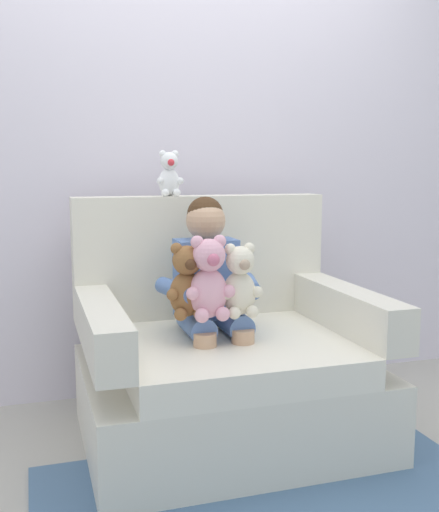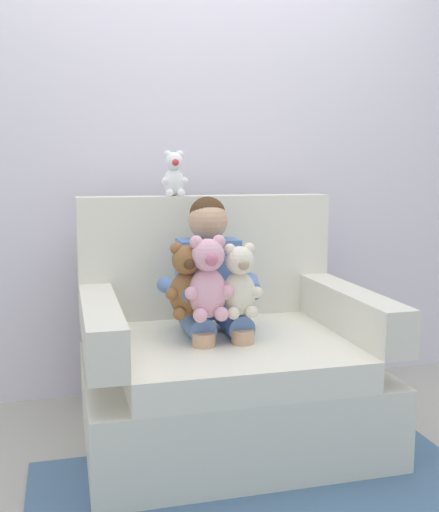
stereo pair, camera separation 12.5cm
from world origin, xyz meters
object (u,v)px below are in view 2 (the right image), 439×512
object	(u,v)px
seated_child	(212,284)
plush_white_on_backrest	(174,175)
armchair	(225,365)
plush_cream	(240,282)
plush_pink	(208,280)
plush_brown	(187,282)

from	to	relation	value
seated_child	plush_white_on_backrest	xyz separation A→B (m)	(-0.10, 0.32, 0.46)
armchair	seated_child	world-z (taller)	seated_child
seated_child	plush_cream	size ratio (longest dim) A/B	2.77
armchair	plush_white_on_backrest	distance (m)	0.90
plush_pink	plush_cream	distance (m)	0.13
armchair	plush_pink	distance (m)	0.45
plush_pink	plush_white_on_backrest	size ratio (longest dim) A/B	1.59
plush_pink	plush_white_on_backrest	bearing A→B (deg)	76.11
seated_child	plush_white_on_backrest	distance (m)	0.57
seated_child	plush_white_on_backrest	size ratio (longest dim) A/B	3.91
plush_brown	plush_pink	bearing A→B (deg)	-38.36
armchair	plush_white_on_backrest	world-z (taller)	plush_white_on_backrest
plush_pink	plush_brown	bearing A→B (deg)	129.20
seated_child	plush_cream	xyz separation A→B (m)	(0.07, -0.18, 0.04)
plush_brown	plush_white_on_backrest	size ratio (longest dim) A/B	1.44
seated_child	plush_pink	distance (m)	0.20
plush_white_on_backrest	plush_pink	bearing A→B (deg)	-92.52
armchair	plush_white_on_backrest	bearing A→B (deg)	113.03
seated_child	plush_brown	size ratio (longest dim) A/B	2.72
plush_brown	plush_white_on_backrest	world-z (taller)	plush_white_on_backrest
plush_brown	plush_cream	size ratio (longest dim) A/B	1.02
plush_cream	plush_brown	bearing A→B (deg)	-179.93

